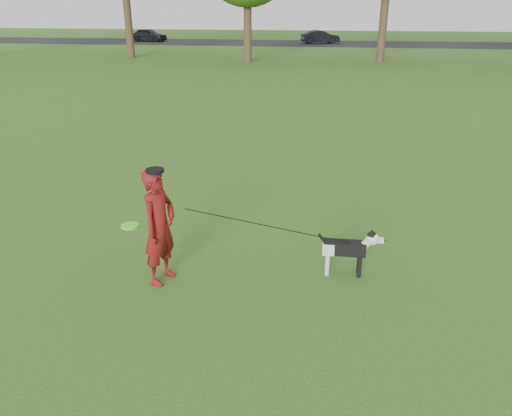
# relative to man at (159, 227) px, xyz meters

# --- Properties ---
(ground) EXTENTS (120.00, 120.00, 0.00)m
(ground) POSITION_rel_man_xyz_m (1.30, 0.07, -0.79)
(ground) COLOR #285116
(ground) RESTS_ON ground
(road) EXTENTS (120.00, 7.00, 0.02)m
(road) POSITION_rel_man_xyz_m (1.30, 40.07, -0.78)
(road) COLOR black
(road) RESTS_ON ground
(man) EXTENTS (0.53, 0.67, 1.59)m
(man) POSITION_rel_man_xyz_m (0.00, 0.00, 0.00)
(man) COLOR #5B0D0D
(man) RESTS_ON ground
(dog) EXTENTS (0.91, 0.18, 0.69)m
(dog) POSITION_rel_man_xyz_m (2.51, 0.49, -0.37)
(dog) COLOR black
(dog) RESTS_ON ground
(car_left) EXTENTS (3.53, 1.95, 1.14)m
(car_left) POSITION_rel_man_xyz_m (-13.97, 40.07, -0.21)
(car_left) COLOR black
(car_left) RESTS_ON road
(car_mid) EXTENTS (3.47, 2.00, 1.08)m
(car_mid) POSITION_rel_man_xyz_m (1.43, 40.07, -0.23)
(car_mid) COLOR black
(car_mid) RESTS_ON road
(man_held_items) EXTENTS (3.11, 0.72, 1.13)m
(man_held_items) POSITION_rel_man_xyz_m (1.50, 0.22, -0.01)
(man_held_items) COLOR #4AFA1F
(man_held_items) RESTS_ON ground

